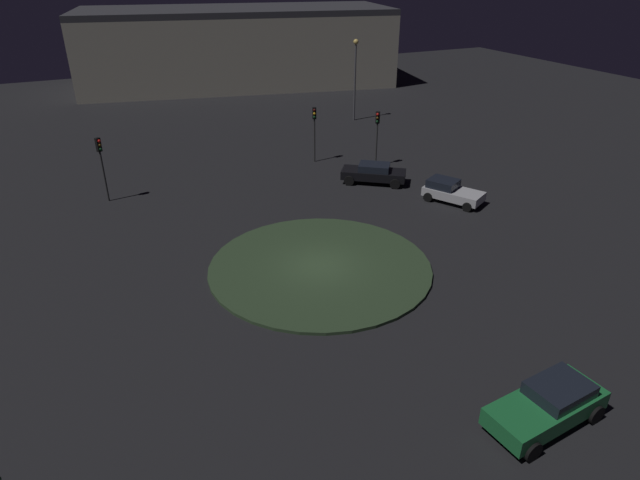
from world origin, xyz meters
The scene contains 10 objects.
ground_plane centered at (0.00, 0.00, 0.00)m, with size 121.15×121.15×0.00m, color black.
roundabout_island centered at (0.00, 0.00, 0.08)m, with size 11.71×11.71×0.16m, color #2D4228.
car_black centered at (-8.72, -9.56, 0.76)m, with size 4.69×4.09×1.44m.
car_green centered at (-2.64, 13.10, 0.80)m, with size 4.61×2.37×1.51m.
car_silver centered at (-11.68, -4.42, 0.73)m, with size 3.40×4.23×1.42m.
traffic_light_southeast centered at (9.09, -14.16, 3.09)m, with size 0.37×0.40×4.35m.
traffic_light_southwest centered at (-10.67, -12.59, 3.06)m, with size 0.38×0.39×4.31m.
traffic_light_southwest_near centered at (-6.78, -15.60, 3.10)m, with size 0.36×0.39×4.36m.
streetlamp_southwest centered at (-15.64, -25.51, 4.97)m, with size 0.50×0.50×7.75m.
store_building centered at (-10.63, -47.64, 4.59)m, with size 39.91×21.70×9.19m.
Camera 1 is at (10.56, 22.68, 14.56)m, focal length 30.76 mm.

